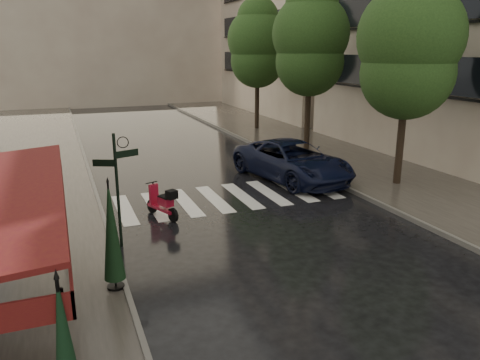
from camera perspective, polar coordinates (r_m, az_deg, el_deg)
ground at (r=10.74m, az=-5.51°, el=-13.11°), size 120.00×120.00×0.00m
sidewalk_near at (r=21.79m, az=-26.05°, el=0.55°), size 6.00×60.00×0.12m
sidewalk_far at (r=25.15m, az=9.56°, el=3.81°), size 5.50×60.00×0.12m
curb_near at (r=21.72m, az=-18.05°, el=1.39°), size 0.12×60.00×0.16m
curb_far at (r=23.86m, az=3.76°, el=3.38°), size 0.12×60.00×0.16m
crosswalk at (r=16.85m, az=-1.43°, el=-2.11°), size 7.85×3.20×0.01m
signpost at (r=12.60m, az=-14.75°, el=-0.15°), size 1.17×0.29×3.10m
tree_near at (r=18.55m, az=19.98°, el=15.30°), size 3.80×3.80×7.99m
tree_mid at (r=24.25m, az=8.58°, el=16.58°), size 3.80×3.80×8.34m
tree_far at (r=30.61m, az=2.15°, el=16.28°), size 3.80×3.80×8.16m
scooter at (r=14.91m, az=-9.38°, el=-2.77°), size 0.81×1.52×1.06m
parked_car at (r=19.09m, az=6.35°, el=2.37°), size 3.64×6.05×1.57m
parasol_back at (r=10.32m, az=-15.39°, el=-6.03°), size 0.46×0.46×2.46m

